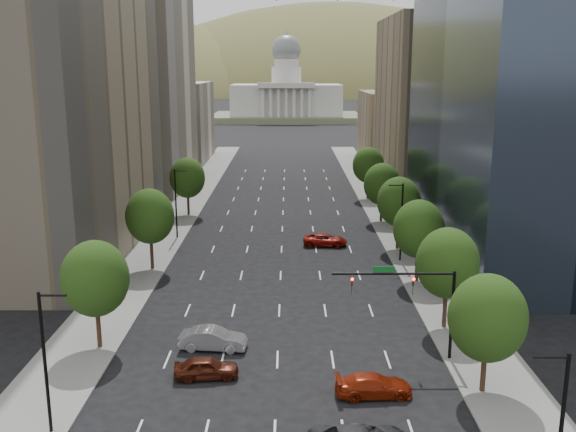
{
  "coord_description": "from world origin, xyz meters",
  "views": [
    {
      "loc": [
        0.83,
        -14.7,
        21.6
      ],
      "look_at": [
        0.79,
        43.47,
        8.0
      ],
      "focal_mm": 40.0,
      "sensor_mm": 36.0,
      "label": 1
    }
  ],
  "objects_px": {
    "capitol": "(286,99)",
    "car_red_near": "(374,385)",
    "car_silver": "(213,339)",
    "car_red_far": "(325,240)",
    "traffic_signal": "(420,295)",
    "car_maroon": "(206,368)"
  },
  "relations": [
    {
      "from": "capitol",
      "to": "car_maroon",
      "type": "height_order",
      "value": "capitol"
    },
    {
      "from": "car_red_near",
      "to": "car_maroon",
      "type": "relative_size",
      "value": 1.13
    },
    {
      "from": "car_maroon",
      "to": "car_silver",
      "type": "distance_m",
      "value": 4.75
    },
    {
      "from": "car_silver",
      "to": "car_red_far",
      "type": "relative_size",
      "value": 0.97
    },
    {
      "from": "car_silver",
      "to": "car_red_far",
      "type": "bearing_deg",
      "value": -14.19
    },
    {
      "from": "traffic_signal",
      "to": "car_red_near",
      "type": "height_order",
      "value": "traffic_signal"
    },
    {
      "from": "car_maroon",
      "to": "car_red_far",
      "type": "relative_size",
      "value": 0.85
    },
    {
      "from": "traffic_signal",
      "to": "car_red_far",
      "type": "relative_size",
      "value": 1.69
    },
    {
      "from": "car_red_near",
      "to": "car_red_far",
      "type": "distance_m",
      "value": 37.07
    },
    {
      "from": "car_maroon",
      "to": "traffic_signal",
      "type": "bearing_deg",
      "value": -85.43
    },
    {
      "from": "traffic_signal",
      "to": "car_red_near",
      "type": "relative_size",
      "value": 1.76
    },
    {
      "from": "car_maroon",
      "to": "car_silver",
      "type": "relative_size",
      "value": 0.87
    },
    {
      "from": "capitol",
      "to": "car_maroon",
      "type": "bearing_deg",
      "value": -91.29
    },
    {
      "from": "capitol",
      "to": "car_red_far",
      "type": "distance_m",
      "value": 188.35
    },
    {
      "from": "traffic_signal",
      "to": "car_maroon",
      "type": "relative_size",
      "value": 1.99
    },
    {
      "from": "capitol",
      "to": "car_red_near",
      "type": "height_order",
      "value": "capitol"
    },
    {
      "from": "traffic_signal",
      "to": "car_silver",
      "type": "bearing_deg",
      "value": 173.32
    },
    {
      "from": "capitol",
      "to": "traffic_signal",
      "type": "bearing_deg",
      "value": -87.26
    },
    {
      "from": "car_red_near",
      "to": "car_red_far",
      "type": "height_order",
      "value": "car_red_near"
    },
    {
      "from": "capitol",
      "to": "car_red_near",
      "type": "relative_size",
      "value": 11.57
    },
    {
      "from": "traffic_signal",
      "to": "car_red_near",
      "type": "distance_m",
      "value": 8.06
    },
    {
      "from": "car_silver",
      "to": "traffic_signal",
      "type": "bearing_deg",
      "value": -91.6
    }
  ]
}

